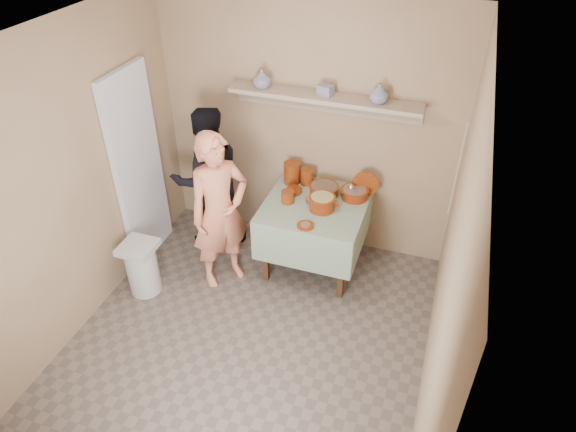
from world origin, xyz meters
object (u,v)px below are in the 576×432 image
at_px(serving_table, 315,214).
at_px(trash_bin, 142,267).
at_px(person_helper, 208,179).
at_px(cazuela_rice, 322,202).
at_px(person_cook, 220,212).

distance_m(serving_table, trash_bin, 1.74).
height_order(person_helper, cazuela_rice, person_helper).
relative_size(serving_table, cazuela_rice, 2.95).
bearing_deg(person_cook, trash_bin, 160.80).
bearing_deg(cazuela_rice, trash_bin, -151.62).
relative_size(cazuela_rice, trash_bin, 0.59).
distance_m(person_cook, trash_bin, 0.94).
bearing_deg(serving_table, person_helper, 177.41).
xyz_separation_m(person_cook, cazuela_rice, (0.87, 0.41, 0.04)).
height_order(person_helper, serving_table, person_helper).
xyz_separation_m(person_helper, trash_bin, (-0.28, -0.95, -0.50)).
distance_m(cazuela_rice, trash_bin, 1.83).
xyz_separation_m(cazuela_rice, trash_bin, (-1.53, -0.83, -0.56)).
relative_size(person_cook, trash_bin, 2.87).
bearing_deg(person_cook, person_helper, 74.26).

